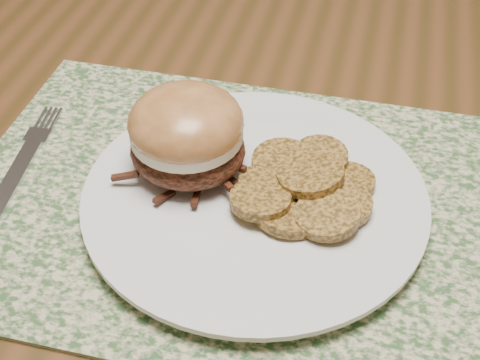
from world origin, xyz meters
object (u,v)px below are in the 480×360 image
Objects in this scene: dinner_plate at (255,199)px; pork_sandwich at (187,134)px; dining_table at (361,181)px; fork at (19,169)px.

dinner_plate is 2.14× the size of pork_sandwich.
pork_sandwich reaches higher than dinner_plate.
pork_sandwich is (-0.14, -0.13, 0.13)m from dining_table.
fork is at bearing -178.35° from dinner_plate.
pork_sandwich is at bearing -137.86° from dining_table.
dinner_plate is at bearing 5.60° from pork_sandwich.
pork_sandwich is 0.67× the size of fork.
pork_sandwich reaches higher than fork.
dining_table is 5.77× the size of dinner_plate.
pork_sandwich reaches higher than dining_table.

